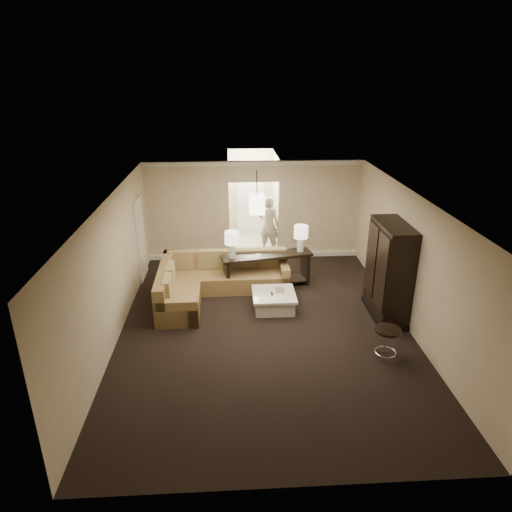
{
  "coord_description": "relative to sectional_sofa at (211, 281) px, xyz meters",
  "views": [
    {
      "loc": [
        -0.68,
        -8.33,
        5.03
      ],
      "look_at": [
        -0.11,
        1.2,
        1.15
      ],
      "focal_mm": 32.0,
      "sensor_mm": 36.0,
      "label": 1
    }
  ],
  "objects": [
    {
      "name": "table_lamp_right",
      "position": [
        2.22,
        0.56,
        0.94
      ],
      "size": [
        0.35,
        0.35,
        0.66
      ],
      "color": "white",
      "rests_on": "console_table"
    },
    {
      "name": "wall_front",
      "position": [
        1.16,
        -5.6,
        1.03
      ],
      "size": [
        6.0,
        0.04,
        2.8
      ],
      "primitive_type": "cube",
      "color": "beige",
      "rests_on": "ground"
    },
    {
      "name": "console_table",
      "position": [
        1.37,
        0.4,
        0.15
      ],
      "size": [
        2.3,
        0.93,
        0.87
      ],
      "rotation": [
        0.0,
        0.0,
        0.19
      ],
      "color": "black",
      "rests_on": "ground"
    },
    {
      "name": "sectional_sofa",
      "position": [
        0.0,
        0.0,
        0.0
      ],
      "size": [
        3.08,
        2.45,
        0.92
      ],
      "rotation": [
        0.0,
        0.0,
        0.02
      ],
      "color": "brown",
      "rests_on": "ground"
    },
    {
      "name": "table_lamp_left",
      "position": [
        0.52,
        0.23,
        0.94
      ],
      "size": [
        0.35,
        0.35,
        0.66
      ],
      "color": "white",
      "rests_on": "console_table"
    },
    {
      "name": "ceiling",
      "position": [
        1.16,
        -1.6,
        2.43
      ],
      "size": [
        6.0,
        8.0,
        0.02
      ],
      "primitive_type": "cube",
      "color": "silver",
      "rests_on": "wall_back"
    },
    {
      "name": "wall_right",
      "position": [
        4.16,
        -1.6,
        1.03
      ],
      "size": [
        0.04,
        8.0,
        2.8
      ],
      "primitive_type": "cube",
      "color": "beige",
      "rests_on": "ground"
    },
    {
      "name": "pendant_light",
      "position": [
        1.16,
        1.1,
        1.59
      ],
      "size": [
        0.38,
        0.38,
        1.09
      ],
      "color": "black",
      "rests_on": "ceiling"
    },
    {
      "name": "wall_left",
      "position": [
        -1.84,
        -1.6,
        1.03
      ],
      "size": [
        0.04,
        8.0,
        2.8
      ],
      "primitive_type": "cube",
      "color": "beige",
      "rests_on": "ground"
    },
    {
      "name": "person",
      "position": [
        1.61,
        2.7,
        0.58
      ],
      "size": [
        0.81,
        0.7,
        1.9
      ],
      "primitive_type": "imported",
      "rotation": [
        0.0,
        0.0,
        2.71
      ],
      "color": "beige",
      "rests_on": "ground"
    },
    {
      "name": "wall_back",
      "position": [
        1.16,
        2.4,
        1.03
      ],
      "size": [
        6.0,
        0.04,
        2.8
      ],
      "primitive_type": "cube",
      "color": "beige",
      "rests_on": "ground"
    },
    {
      "name": "armoire",
      "position": [
        3.85,
        -1.21,
        0.65
      ],
      "size": [
        0.63,
        1.48,
        2.12
      ],
      "color": "black",
      "rests_on": "ground"
    },
    {
      "name": "drink_table",
      "position": [
        3.36,
        -2.8,
        0.07
      ],
      "size": [
        0.49,
        0.49,
        0.61
      ],
      "rotation": [
        0.0,
        0.0,
        0.01
      ],
      "color": "black",
      "rests_on": "ground"
    },
    {
      "name": "crown_molding",
      "position": [
        1.16,
        2.35,
        2.36
      ],
      "size": [
        6.0,
        0.1,
        0.12
      ],
      "primitive_type": "cube",
      "color": "white",
      "rests_on": "wall_back"
    },
    {
      "name": "coffee_table",
      "position": [
        1.44,
        -0.76,
        -0.17
      ],
      "size": [
        0.97,
        0.97,
        0.4
      ],
      "rotation": [
        0.0,
        0.0,
        -0.0
      ],
      "color": "white",
      "rests_on": "ground"
    },
    {
      "name": "baseboard",
      "position": [
        1.16,
        2.35,
        -0.31
      ],
      "size": [
        6.0,
        0.1,
        0.12
      ],
      "primitive_type": "cube",
      "color": "white",
      "rests_on": "ground"
    },
    {
      "name": "ground",
      "position": [
        1.16,
        -1.6,
        -0.37
      ],
      "size": [
        8.0,
        8.0,
        0.0
      ],
      "primitive_type": "plane",
      "color": "black",
      "rests_on": "ground"
    },
    {
      "name": "side_door",
      "position": [
        -1.81,
        1.2,
        0.68
      ],
      "size": [
        0.05,
        0.9,
        2.1
      ],
      "primitive_type": "cube",
      "color": "white",
      "rests_on": "ground"
    },
    {
      "name": "foyer",
      "position": [
        1.16,
        3.74,
        0.93
      ],
      "size": [
        1.44,
        2.02,
        2.8
      ],
      "color": "silver",
      "rests_on": "ground"
    }
  ]
}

